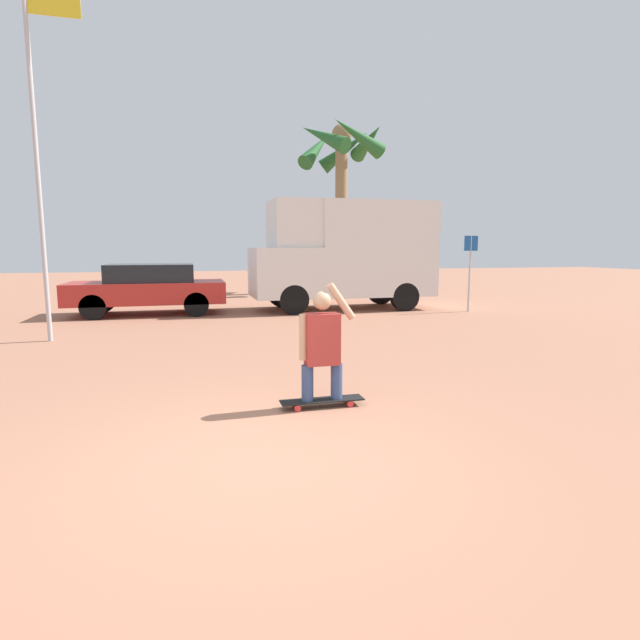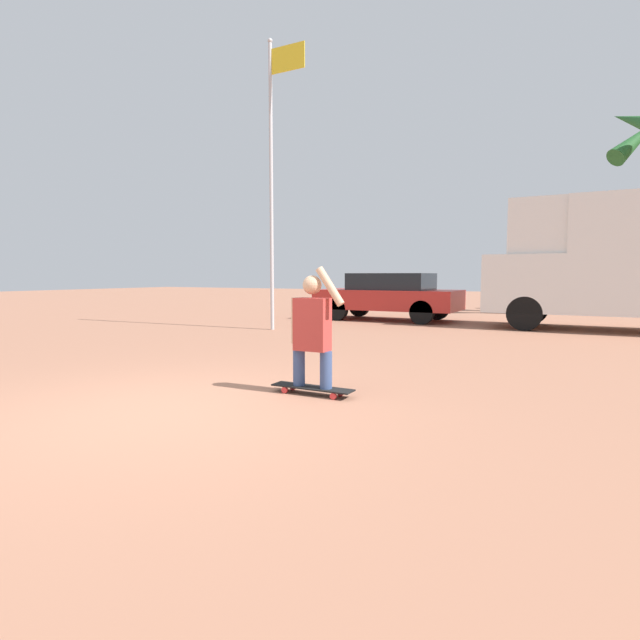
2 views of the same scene
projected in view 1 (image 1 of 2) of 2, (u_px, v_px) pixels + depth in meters
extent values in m
plane|color=#A36B51|center=(258.00, 464.00, 4.36)|extent=(80.00, 80.00, 0.00)
cube|color=black|center=(322.00, 400.00, 5.93)|extent=(1.00, 0.23, 0.02)
cylinder|color=red|center=(298.00, 408.00, 5.76)|extent=(0.08, 0.03, 0.08)
cylinder|color=red|center=(294.00, 404.00, 5.94)|extent=(0.08, 0.03, 0.08)
cylinder|color=red|center=(350.00, 404.00, 5.93)|extent=(0.08, 0.03, 0.08)
cylinder|color=red|center=(345.00, 399.00, 6.11)|extent=(0.08, 0.03, 0.08)
cylinder|color=#384C7A|center=(307.00, 383.00, 5.85)|extent=(0.14, 0.14, 0.43)
cylinder|color=#384C7A|center=(337.00, 381.00, 5.94)|extent=(0.14, 0.14, 0.43)
cube|color=#B23833|center=(322.00, 339.00, 5.82)|extent=(0.40, 0.22, 0.61)
sphere|color=tan|center=(322.00, 301.00, 5.76)|extent=(0.22, 0.22, 0.22)
cylinder|color=tan|center=(303.00, 337.00, 5.76)|extent=(0.09, 0.09, 0.54)
cylinder|color=tan|center=(341.00, 301.00, 5.82)|extent=(0.35, 0.09, 0.45)
cylinder|color=black|center=(294.00, 300.00, 14.28)|extent=(0.86, 0.28, 0.86)
cylinder|color=black|center=(281.00, 294.00, 16.16)|extent=(0.86, 0.28, 0.86)
cylinder|color=black|center=(405.00, 297.00, 15.16)|extent=(0.86, 0.28, 0.86)
cylinder|color=black|center=(380.00, 292.00, 17.04)|extent=(0.86, 0.28, 0.86)
cube|color=white|center=(284.00, 272.00, 15.10)|extent=(1.94, 2.24, 1.48)
cube|color=black|center=(271.00, 263.00, 14.96)|extent=(0.04, 1.91, 0.74)
cube|color=white|center=(371.00, 249.00, 15.70)|extent=(3.61, 2.24, 2.87)
cube|color=white|center=(293.00, 224.00, 14.97)|extent=(1.36, 2.06, 1.39)
cylinder|color=black|center=(93.00, 307.00, 13.20)|extent=(0.68, 0.22, 0.68)
cylinder|color=black|center=(103.00, 301.00, 14.84)|extent=(0.68, 0.22, 0.68)
cylinder|color=black|center=(196.00, 304.00, 13.87)|extent=(0.68, 0.22, 0.68)
cylinder|color=black|center=(195.00, 299.00, 15.52)|extent=(0.68, 0.22, 0.68)
cube|color=#B22823|center=(148.00, 292.00, 14.32)|extent=(4.29, 1.94, 0.60)
cube|color=black|center=(151.00, 273.00, 14.27)|extent=(2.36, 1.71, 0.50)
cylinder|color=#8E704C|center=(341.00, 215.00, 21.47)|extent=(0.51, 0.51, 6.67)
sphere|color=#8E704C|center=(342.00, 134.00, 21.00)|extent=(0.82, 0.82, 0.82)
cone|color=#235B28|center=(368.00, 141.00, 21.41)|extent=(0.85, 2.58, 1.39)
cone|color=#235B28|center=(345.00, 150.00, 22.25)|extent=(2.45, 1.59, 1.99)
cone|color=#235B28|center=(317.00, 148.00, 21.70)|extent=(2.18, 2.10, 2.05)
cone|color=#235B28|center=(323.00, 136.00, 20.10)|extent=(2.02, 2.43, 1.63)
cone|color=#235B28|center=(358.00, 136.00, 20.00)|extent=(2.60, 1.34, 1.63)
cylinder|color=#B7B7BC|center=(37.00, 165.00, 9.71)|extent=(0.09, 0.09, 6.99)
cylinder|color=#B7B7BC|center=(470.00, 274.00, 14.85)|extent=(0.06, 0.06, 2.26)
cube|color=#19519E|center=(471.00, 243.00, 14.71)|extent=(0.44, 0.02, 0.44)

